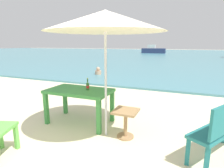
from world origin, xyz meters
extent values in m
plane|color=beige|center=(0.00, 0.00, 0.00)|extent=(120.00, 120.00, 0.00)
cube|color=teal|center=(0.00, 30.00, 0.04)|extent=(120.00, 50.00, 0.08)
cube|color=#3D8C42|center=(-0.33, 1.51, 0.73)|extent=(1.40, 0.80, 0.06)
cube|color=#3D8C42|center=(-0.97, 1.17, 0.35)|extent=(0.08, 0.08, 0.70)
cube|color=#3D8C42|center=(0.31, 1.17, 0.35)|extent=(0.08, 0.08, 0.70)
cube|color=#3D8C42|center=(-0.97, 1.85, 0.35)|extent=(0.08, 0.08, 0.70)
cube|color=#3D8C42|center=(0.31, 1.85, 0.35)|extent=(0.08, 0.08, 0.70)
cylinder|color=#2D662D|center=(-0.14, 1.55, 0.84)|extent=(0.06, 0.06, 0.16)
cone|color=#2D662D|center=(-0.14, 1.55, 0.92)|extent=(0.06, 0.06, 0.03)
cylinder|color=#2D662D|center=(-0.14, 1.55, 0.97)|extent=(0.03, 0.03, 0.09)
cylinder|color=red|center=(-0.14, 1.55, 0.83)|extent=(0.07, 0.07, 0.05)
cylinder|color=gold|center=(-0.14, 1.55, 1.02)|extent=(0.03, 0.03, 0.01)
cylinder|color=silver|center=(0.46, 1.18, 1.15)|extent=(0.04, 0.04, 2.30)
cone|color=beige|center=(0.46, 1.18, 2.12)|extent=(2.10, 2.10, 0.36)
cube|color=#9E7A51|center=(0.83, 1.24, 0.52)|extent=(0.44, 0.44, 0.04)
cylinder|color=#9E7A51|center=(0.83, 1.24, 0.25)|extent=(0.07, 0.07, 0.50)
cylinder|color=#9E7A51|center=(0.83, 1.24, 0.01)|extent=(0.32, 0.32, 0.03)
cube|color=#237275|center=(2.34, 1.19, 0.45)|extent=(0.94, 1.21, 0.05)
cube|color=#237275|center=(2.51, 1.73, 0.21)|extent=(0.06, 0.06, 0.42)
cube|color=#237275|center=(1.92, 0.79, 0.21)|extent=(0.06, 0.06, 0.42)
cube|color=#237275|center=(2.16, 0.65, 0.21)|extent=(0.06, 0.06, 0.42)
cube|color=#60B24C|center=(-0.73, 0.17, 0.21)|extent=(0.06, 0.06, 0.42)
cube|color=#60B24C|center=(-1.00, 0.08, 0.21)|extent=(0.06, 0.06, 0.42)
cylinder|color=tan|center=(-2.76, 7.30, 0.18)|extent=(0.34, 0.34, 0.20)
sphere|color=tan|center=(-2.76, 7.30, 0.39)|extent=(0.21, 0.21, 0.21)
cube|color=navy|center=(-4.13, 32.17, 0.50)|extent=(4.11, 1.12, 0.84)
cube|color=silver|center=(-4.51, 32.17, 1.25)|extent=(1.31, 0.84, 0.65)
camera|label=1|loc=(1.83, -1.88, 1.74)|focal=29.98mm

